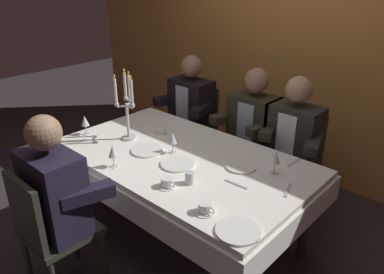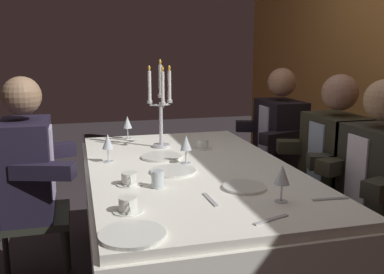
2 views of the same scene
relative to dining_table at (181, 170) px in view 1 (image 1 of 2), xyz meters
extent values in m
plane|color=#302A2C|center=(0.00, 0.00, -0.62)|extent=(12.00, 12.00, 0.00)
cube|color=#CA843E|center=(0.00, 1.66, 0.73)|extent=(6.00, 0.12, 2.70)
cube|color=white|center=(0.00, 0.00, 0.10)|extent=(1.90, 1.10, 0.04)
cube|color=white|center=(0.00, 0.00, -0.01)|extent=(1.94, 1.14, 0.18)
cylinder|color=#2B2D24|center=(-0.83, -0.43, -0.27)|extent=(0.07, 0.07, 0.70)
cylinder|color=#2B2D24|center=(-0.83, 0.43, -0.27)|extent=(0.07, 0.07, 0.70)
cylinder|color=#2B2D24|center=(0.83, 0.43, -0.27)|extent=(0.07, 0.07, 0.70)
cylinder|color=silver|center=(-0.52, -0.07, 0.13)|extent=(0.11, 0.11, 0.02)
cylinder|color=silver|center=(-0.52, -0.07, 0.28)|extent=(0.02, 0.02, 0.28)
cylinder|color=silver|center=(-0.52, -0.07, 0.46)|extent=(0.04, 0.04, 0.02)
cylinder|color=white|center=(-0.52, -0.07, 0.56)|extent=(0.02, 0.02, 0.19)
ellipsoid|color=yellow|center=(-0.52, -0.07, 0.68)|extent=(0.02, 0.02, 0.03)
cylinder|color=silver|center=(-0.48, -0.07, 0.40)|extent=(0.07, 0.01, 0.01)
cylinder|color=silver|center=(-0.44, -0.07, 0.42)|extent=(0.04, 0.04, 0.02)
cylinder|color=white|center=(-0.44, -0.07, 0.52)|extent=(0.02, 0.02, 0.19)
ellipsoid|color=yellow|center=(-0.44, -0.07, 0.64)|extent=(0.02, 0.02, 0.03)
cylinder|color=silver|center=(-0.54, -0.03, 0.40)|extent=(0.05, 0.07, 0.01)
cylinder|color=silver|center=(-0.56, 0.00, 0.42)|extent=(0.04, 0.04, 0.02)
cylinder|color=white|center=(-0.56, 0.00, 0.52)|extent=(0.02, 0.02, 0.19)
ellipsoid|color=yellow|center=(-0.56, 0.00, 0.64)|extent=(0.02, 0.02, 0.03)
cylinder|color=silver|center=(-0.54, -0.10, 0.40)|extent=(0.05, 0.07, 0.01)
cylinder|color=silver|center=(-0.56, -0.13, 0.42)|extent=(0.04, 0.04, 0.02)
cylinder|color=white|center=(-0.56, -0.13, 0.52)|extent=(0.02, 0.02, 0.19)
ellipsoid|color=yellow|center=(-0.56, -0.13, 0.64)|extent=(0.02, 0.02, 0.03)
cylinder|color=white|center=(0.43, 0.15, 0.13)|extent=(0.21, 0.21, 0.01)
cylinder|color=white|center=(0.08, -0.12, 0.13)|extent=(0.24, 0.24, 0.01)
cylinder|color=white|center=(0.83, -0.43, 0.13)|extent=(0.24, 0.24, 0.01)
cylinder|color=white|center=(-0.24, -0.12, 0.13)|extent=(0.24, 0.24, 0.01)
cylinder|color=silver|center=(-0.85, -0.25, 0.12)|extent=(0.06, 0.06, 0.00)
cylinder|color=silver|center=(-0.85, -0.25, 0.16)|extent=(0.01, 0.01, 0.07)
cone|color=silver|center=(-0.85, -0.25, 0.24)|extent=(0.07, 0.07, 0.08)
cylinder|color=maroon|center=(-0.85, -0.25, 0.22)|extent=(0.04, 0.04, 0.03)
cylinder|color=silver|center=(-0.22, -0.43, 0.12)|extent=(0.06, 0.06, 0.00)
cylinder|color=silver|center=(-0.22, -0.43, 0.16)|extent=(0.01, 0.01, 0.07)
cone|color=silver|center=(-0.22, -0.43, 0.24)|extent=(0.07, 0.07, 0.08)
cylinder|color=silver|center=(-0.08, -0.01, 0.12)|extent=(0.06, 0.06, 0.00)
cylinder|color=silver|center=(-0.08, -0.01, 0.16)|extent=(0.01, 0.01, 0.07)
cone|color=silver|center=(-0.08, -0.01, 0.24)|extent=(0.07, 0.07, 0.08)
cylinder|color=silver|center=(0.64, 0.24, 0.12)|extent=(0.06, 0.06, 0.00)
cylinder|color=silver|center=(0.64, 0.24, 0.16)|extent=(0.01, 0.01, 0.07)
cone|color=silver|center=(0.64, 0.24, 0.24)|extent=(0.07, 0.07, 0.08)
cylinder|color=maroon|center=(0.64, 0.24, 0.22)|extent=(0.04, 0.04, 0.03)
cylinder|color=silver|center=(0.31, -0.24, 0.16)|extent=(0.06, 0.06, 0.08)
cylinder|color=white|center=(0.24, -0.37, 0.12)|extent=(0.12, 0.12, 0.01)
cylinder|color=white|center=(0.24, -0.37, 0.15)|extent=(0.08, 0.08, 0.05)
torus|color=white|center=(0.29, -0.37, 0.15)|extent=(0.04, 0.01, 0.04)
cylinder|color=white|center=(0.59, -0.42, 0.12)|extent=(0.12, 0.12, 0.01)
cylinder|color=white|center=(0.59, -0.42, 0.15)|extent=(0.08, 0.08, 0.05)
torus|color=white|center=(0.64, -0.42, 0.15)|extent=(0.04, 0.01, 0.04)
cylinder|color=white|center=(-0.41, 0.19, 0.12)|extent=(0.12, 0.12, 0.01)
cylinder|color=white|center=(-0.41, 0.19, 0.15)|extent=(0.08, 0.08, 0.05)
torus|color=white|center=(-0.36, 0.19, 0.15)|extent=(0.04, 0.01, 0.04)
cube|color=#B7B7BC|center=(0.82, 0.11, 0.12)|extent=(0.07, 0.17, 0.01)
cube|color=#B7B7BC|center=(0.54, -0.05, 0.12)|extent=(0.17, 0.02, 0.01)
cube|color=#B7B7BC|center=(0.67, 0.46, 0.12)|extent=(0.03, 0.17, 0.01)
cylinder|color=#2B2D24|center=(-0.88, 0.70, -0.41)|extent=(0.04, 0.04, 0.42)
cylinder|color=#2B2D24|center=(-0.52, 0.70, -0.41)|extent=(0.04, 0.04, 0.42)
cylinder|color=#2B2D24|center=(-0.88, 1.06, -0.41)|extent=(0.04, 0.04, 0.42)
cylinder|color=#2B2D24|center=(-0.52, 1.06, -0.41)|extent=(0.04, 0.04, 0.42)
cube|color=#2B2D24|center=(-0.70, 0.88, -0.18)|extent=(0.42, 0.42, 0.04)
cube|color=#2B2D24|center=(-0.70, 1.07, 0.06)|extent=(0.38, 0.04, 0.44)
cube|color=black|center=(-0.70, 0.88, 0.11)|extent=(0.42, 0.26, 0.54)
cube|color=#B6B3D2|center=(-0.70, 0.75, 0.14)|extent=(0.16, 0.01, 0.40)
sphere|color=#95674D|center=(-0.70, 0.88, 0.51)|extent=(0.21, 0.21, 0.21)
cube|color=black|center=(-0.92, 0.78, 0.15)|extent=(0.19, 0.34, 0.08)
cube|color=black|center=(-0.48, 0.78, 0.15)|extent=(0.19, 0.34, 0.08)
cylinder|color=#2B2D24|center=(-0.05, -0.70, -0.41)|extent=(0.04, 0.04, 0.42)
cylinder|color=#2B2D24|center=(-0.41, -0.70, -0.41)|extent=(0.04, 0.04, 0.42)
cylinder|color=#2B2D24|center=(-0.41, -1.06, -0.41)|extent=(0.04, 0.04, 0.42)
cube|color=#2B2D24|center=(-0.23, -0.88, -0.18)|extent=(0.42, 0.42, 0.04)
cube|color=#2B2D24|center=(-0.23, -1.07, 0.06)|extent=(0.38, 0.04, 0.44)
cube|color=black|center=(-0.23, -0.88, 0.11)|extent=(0.42, 0.26, 0.54)
cube|color=silver|center=(-0.23, -0.75, 0.14)|extent=(0.16, 0.01, 0.40)
sphere|color=#927054|center=(-0.23, -0.88, 0.51)|extent=(0.21, 0.21, 0.21)
cube|color=black|center=(-0.01, -0.78, 0.15)|extent=(0.19, 0.34, 0.08)
cube|color=black|center=(-0.45, -0.78, 0.15)|extent=(0.19, 0.34, 0.08)
cylinder|color=#2B2D24|center=(-0.14, 0.70, -0.41)|extent=(0.04, 0.04, 0.42)
cylinder|color=#2B2D24|center=(0.22, 0.70, -0.41)|extent=(0.04, 0.04, 0.42)
cylinder|color=#2B2D24|center=(-0.14, 1.06, -0.41)|extent=(0.04, 0.04, 0.42)
cylinder|color=#2B2D24|center=(0.22, 1.06, -0.41)|extent=(0.04, 0.04, 0.42)
cube|color=#2B2D24|center=(0.04, 0.88, -0.18)|extent=(0.42, 0.42, 0.04)
cube|color=#2B2D24|center=(0.04, 1.07, 0.06)|extent=(0.38, 0.04, 0.44)
cube|color=#29271A|center=(0.04, 0.88, 0.11)|extent=(0.42, 0.26, 0.54)
cube|color=#8E9BB1|center=(0.04, 0.75, 0.14)|extent=(0.16, 0.01, 0.40)
sphere|color=#966953|center=(0.04, 0.88, 0.51)|extent=(0.21, 0.21, 0.21)
cube|color=#29271A|center=(-0.18, 0.78, 0.15)|extent=(0.19, 0.34, 0.08)
cube|color=#29271A|center=(0.26, 0.78, 0.15)|extent=(0.19, 0.34, 0.08)
cylinder|color=#2B2D24|center=(0.25, 0.70, -0.41)|extent=(0.04, 0.04, 0.42)
cylinder|color=#2B2D24|center=(0.61, 0.70, -0.41)|extent=(0.04, 0.04, 0.42)
cylinder|color=#2B2D24|center=(0.25, 1.06, -0.41)|extent=(0.04, 0.04, 0.42)
cylinder|color=#2B2D24|center=(0.61, 1.06, -0.41)|extent=(0.04, 0.04, 0.42)
cube|color=#2B2D24|center=(0.43, 0.88, -0.18)|extent=(0.42, 0.42, 0.04)
cube|color=#2B2D24|center=(0.43, 1.07, 0.06)|extent=(0.38, 0.04, 0.44)
cube|color=#292821|center=(0.43, 0.88, 0.11)|extent=(0.42, 0.26, 0.54)
cube|color=white|center=(0.43, 0.75, 0.14)|extent=(0.16, 0.01, 0.40)
sphere|color=tan|center=(0.43, 0.88, 0.51)|extent=(0.21, 0.21, 0.21)
cube|color=#292821|center=(0.21, 0.78, 0.15)|extent=(0.19, 0.34, 0.08)
cube|color=#292821|center=(0.65, 0.78, 0.15)|extent=(0.19, 0.34, 0.08)
camera|label=1|loc=(1.71, -1.75, 1.36)|focal=34.95mm
camera|label=2|loc=(2.28, -0.60, 0.78)|focal=41.19mm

